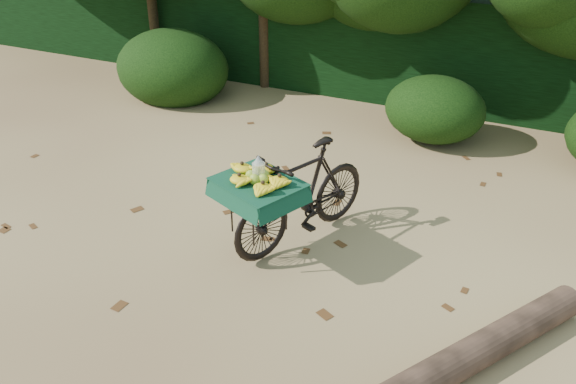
% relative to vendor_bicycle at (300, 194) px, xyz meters
% --- Properties ---
extents(ground, '(80.00, 80.00, 0.00)m').
position_rel_vendor_bicycle_xyz_m(ground, '(-0.78, -1.11, -0.58)').
color(ground, tan).
rests_on(ground, ground).
extents(vendor_bicycle, '(1.34, 1.98, 1.13)m').
position_rel_vendor_bicycle_xyz_m(vendor_bicycle, '(0.00, 0.00, 0.00)').
color(vendor_bicycle, black).
rests_on(vendor_bicycle, ground).
extents(hedge_backdrop, '(26.00, 1.80, 1.80)m').
position_rel_vendor_bicycle_xyz_m(hedge_backdrop, '(-0.78, 5.19, 0.32)').
color(hedge_backdrop, black).
rests_on(hedge_backdrop, ground).
extents(bush_clumps, '(8.80, 1.70, 0.90)m').
position_rel_vendor_bicycle_xyz_m(bush_clumps, '(-0.28, 3.19, -0.13)').
color(bush_clumps, black).
rests_on(bush_clumps, ground).
extents(leaf_litter, '(7.00, 7.30, 0.01)m').
position_rel_vendor_bicycle_xyz_m(leaf_litter, '(-0.78, -0.46, -0.57)').
color(leaf_litter, '#4F2E15').
rests_on(leaf_litter, ground).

